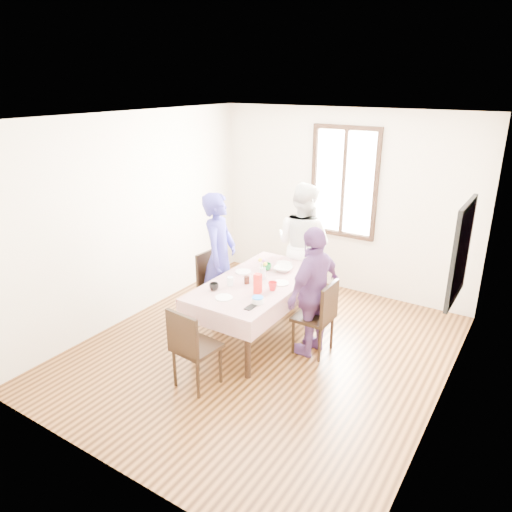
# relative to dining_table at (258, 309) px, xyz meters

# --- Properties ---
(ground) EXTENTS (4.50, 4.50, 0.00)m
(ground) POSITION_rel_dining_table_xyz_m (0.23, -0.26, -0.38)
(ground) COLOR black
(ground) RESTS_ON ground
(back_wall) EXTENTS (4.00, 0.00, 4.00)m
(back_wall) POSITION_rel_dining_table_xyz_m (0.23, 1.99, 0.98)
(back_wall) COLOR beige
(back_wall) RESTS_ON ground
(right_wall) EXTENTS (0.00, 4.50, 4.50)m
(right_wall) POSITION_rel_dining_table_xyz_m (2.23, -0.26, 0.98)
(right_wall) COLOR beige
(right_wall) RESTS_ON ground
(window_frame) EXTENTS (1.02, 0.06, 1.62)m
(window_frame) POSITION_rel_dining_table_xyz_m (0.23, 1.97, 1.27)
(window_frame) COLOR black
(window_frame) RESTS_ON back_wall
(window_pane) EXTENTS (0.90, 0.02, 1.50)m
(window_pane) POSITION_rel_dining_table_xyz_m (0.23, 1.98, 1.27)
(window_pane) COLOR white
(window_pane) RESTS_ON back_wall
(art_poster) EXTENTS (0.04, 0.76, 0.96)m
(art_poster) POSITION_rel_dining_table_xyz_m (2.21, 0.04, 1.18)
(art_poster) COLOR red
(art_poster) RESTS_ON right_wall
(dining_table) EXTENTS (0.88, 1.74, 0.75)m
(dining_table) POSITION_rel_dining_table_xyz_m (0.00, 0.00, 0.00)
(dining_table) COLOR black
(dining_table) RESTS_ON ground
(tablecloth) EXTENTS (1.00, 1.86, 0.01)m
(tablecloth) POSITION_rel_dining_table_xyz_m (0.00, -0.00, 0.38)
(tablecloth) COLOR #4F0208
(tablecloth) RESTS_ON dining_table
(chair_left) EXTENTS (0.45, 0.45, 0.91)m
(chair_left) POSITION_rel_dining_table_xyz_m (-0.73, 0.16, 0.08)
(chair_left) COLOR black
(chair_left) RESTS_ON ground
(chair_right) EXTENTS (0.42, 0.42, 0.91)m
(chair_right) POSITION_rel_dining_table_xyz_m (0.73, 0.05, 0.08)
(chair_right) COLOR black
(chair_right) RESTS_ON ground
(chair_far) EXTENTS (0.42, 0.42, 0.91)m
(chair_far) POSITION_rel_dining_table_xyz_m (0.00, 1.20, 0.08)
(chair_far) COLOR black
(chair_far) RESTS_ON ground
(chair_near) EXTENTS (0.46, 0.46, 0.91)m
(chair_near) POSITION_rel_dining_table_xyz_m (0.00, -1.20, 0.08)
(chair_near) COLOR black
(chair_near) RESTS_ON ground
(person_left) EXTENTS (0.58, 0.73, 1.74)m
(person_left) POSITION_rel_dining_table_xyz_m (-0.71, 0.16, 0.49)
(person_left) COLOR #332F8C
(person_left) RESTS_ON ground
(person_far) EXTENTS (0.94, 0.77, 1.76)m
(person_far) POSITION_rel_dining_table_xyz_m (-0.00, 1.18, 0.51)
(person_far) COLOR white
(person_far) RESTS_ON ground
(person_right) EXTENTS (0.52, 0.96, 1.55)m
(person_right) POSITION_rel_dining_table_xyz_m (0.71, 0.05, 0.40)
(person_right) COLOR #5C366D
(person_right) RESTS_ON ground
(mug_black) EXTENTS (0.11, 0.11, 0.09)m
(mug_black) POSITION_rel_dining_table_xyz_m (-0.29, -0.50, 0.43)
(mug_black) COLOR black
(mug_black) RESTS_ON tablecloth
(mug_flag) EXTENTS (0.15, 0.15, 0.10)m
(mug_flag) POSITION_rel_dining_table_xyz_m (0.28, -0.14, 0.44)
(mug_flag) COLOR red
(mug_flag) RESTS_ON tablecloth
(mug_green) EXTENTS (0.13, 0.13, 0.09)m
(mug_green) POSITION_rel_dining_table_xyz_m (-0.10, 0.36, 0.43)
(mug_green) COLOR #0C7226
(mug_green) RESTS_ON tablecloth
(serving_bowl) EXTENTS (0.28, 0.28, 0.06)m
(serving_bowl) POSITION_rel_dining_table_xyz_m (0.10, 0.44, 0.42)
(serving_bowl) COLOR white
(serving_bowl) RESTS_ON tablecloth
(juice_carton) EXTENTS (0.07, 0.07, 0.23)m
(juice_carton) POSITION_rel_dining_table_xyz_m (0.18, -0.30, 0.50)
(juice_carton) COLOR red
(juice_carton) RESTS_ON tablecloth
(butter_tub) EXTENTS (0.13, 0.13, 0.06)m
(butter_tub) POSITION_rel_dining_table_xyz_m (0.32, -0.52, 0.42)
(butter_tub) COLOR white
(butter_tub) RESTS_ON tablecloth
(jam_jar) EXTENTS (0.07, 0.07, 0.09)m
(jam_jar) POSITION_rel_dining_table_xyz_m (-0.07, -0.14, 0.43)
(jam_jar) COLOR black
(jam_jar) RESTS_ON tablecloth
(drinking_glass) EXTENTS (0.08, 0.08, 0.11)m
(drinking_glass) POSITION_rel_dining_table_xyz_m (-0.21, -0.29, 0.44)
(drinking_glass) COLOR silver
(drinking_glass) RESTS_ON tablecloth
(smartphone) EXTENTS (0.08, 0.16, 0.01)m
(smartphone) POSITION_rel_dining_table_xyz_m (0.31, -0.65, 0.39)
(smartphone) COLOR black
(smartphone) RESTS_ON tablecloth
(flower_vase) EXTENTS (0.07, 0.07, 0.15)m
(flower_vase) POSITION_rel_dining_table_xyz_m (0.02, 0.07, 0.46)
(flower_vase) COLOR silver
(flower_vase) RESTS_ON tablecloth
(plate_left) EXTENTS (0.20, 0.20, 0.01)m
(plate_left) POSITION_rel_dining_table_xyz_m (-0.31, 0.13, 0.39)
(plate_left) COLOR white
(plate_left) RESTS_ON tablecloth
(plate_right) EXTENTS (0.20, 0.20, 0.01)m
(plate_right) POSITION_rel_dining_table_xyz_m (0.27, 0.08, 0.39)
(plate_right) COLOR white
(plate_right) RESTS_ON tablecloth
(plate_far) EXTENTS (0.20, 0.20, 0.01)m
(plate_far) POSITION_rel_dining_table_xyz_m (-0.02, 0.67, 0.39)
(plate_far) COLOR white
(plate_far) RESTS_ON tablecloth
(plate_near) EXTENTS (0.20, 0.20, 0.01)m
(plate_near) POSITION_rel_dining_table_xyz_m (-0.07, -0.62, 0.39)
(plate_near) COLOR white
(plate_near) RESTS_ON tablecloth
(butter_lid) EXTENTS (0.12, 0.12, 0.01)m
(butter_lid) POSITION_rel_dining_table_xyz_m (0.32, -0.52, 0.46)
(butter_lid) COLOR blue
(butter_lid) RESTS_ON butter_tub
(flower_bunch) EXTENTS (0.09, 0.09, 0.10)m
(flower_bunch) POSITION_rel_dining_table_xyz_m (0.02, 0.07, 0.58)
(flower_bunch) COLOR yellow
(flower_bunch) RESTS_ON flower_vase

